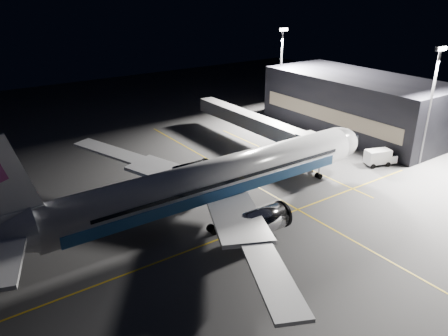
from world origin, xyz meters
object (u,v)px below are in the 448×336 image
jet_bridge (258,124)px  floodlight_mast_north (281,65)px  service_truck (380,157)px  safety_cone_c (173,177)px  safety_cone_a (227,192)px  safety_cone_b (187,183)px  airliner (210,181)px  baggage_tug (150,181)px  floodlight_mast_south (432,97)px

jet_bridge → floodlight_mast_north: floodlight_mast_north is taller
service_truck → safety_cone_c: bearing=171.5°
floodlight_mast_north → safety_cone_a: bearing=-141.7°
safety_cone_a → safety_cone_c: (-3.94, 10.00, -0.03)m
floodlight_mast_north → safety_cone_b: (-38.81, -21.48, -12.09)m
airliner → baggage_tug: bearing=102.0°
floodlight_mast_north → safety_cone_b: 45.98m
jet_bridge → safety_cone_c: size_ratio=66.07×
service_truck → baggage_tug: bearing=175.0°
airliner → floodlight_mast_south: floodlight_mast_south is taller
safety_cone_c → safety_cone_a: bearing=-68.5°
floodlight_mast_north → floodlight_mast_south: (0.00, -38.00, 0.00)m
baggage_tug → safety_cone_b: 5.92m
safety_cone_c → floodlight_mast_south: bearing=-26.9°
floodlight_mast_south → floodlight_mast_north: bearing=90.0°
airliner → jet_bridge: bearing=38.0°
safety_cone_a → safety_cone_c: size_ratio=1.12×
service_truck → safety_cone_b: bearing=176.2°
airliner → baggage_tug: size_ratio=22.55×
jet_bridge → safety_cone_a: 22.85m
floodlight_mast_north → floodlight_mast_south: size_ratio=1.00×
jet_bridge → safety_cone_c: bearing=-169.3°
airliner → baggage_tug: (-2.85, 13.44, -4.36)m
airliner → safety_cone_a: airliner is taller
floodlight_mast_south → safety_cone_b: bearing=156.9°
safety_cone_a → safety_cone_b: (-3.32, 6.51, -0.01)m
jet_bridge → floodlight_mast_north: (18.00, 13.93, 7.79)m
floodlight_mast_north → safety_cone_c: (-39.43, -17.99, -12.11)m
floodlight_mast_north → safety_cone_b: size_ratio=37.19×
safety_cone_c → airliner: bearing=-96.7°
jet_bridge → safety_cone_b: size_ratio=61.80×
service_truck → baggage_tug: 40.72m
baggage_tug → safety_cone_a: bearing=-59.3°
jet_bridge → safety_cone_b: (-20.81, -7.55, -4.30)m
floodlight_mast_north → service_truck: bearing=-100.5°
service_truck → jet_bridge: bearing=137.5°
jet_bridge → safety_cone_c: (-21.43, -4.06, -4.32)m
floodlight_mast_north → service_truck: 36.37m
service_truck → baggage_tug: (-37.60, 15.61, -0.76)m
safety_cone_a → safety_cone_c: bearing=111.5°
baggage_tug → safety_cone_c: bearing=-4.0°
jet_bridge → floodlight_mast_south: (18.00, -24.07, 7.79)m
safety_cone_b → airliner: bearing=-102.1°
airliner → safety_cone_b: 11.81m
safety_cone_b → safety_cone_c: 3.55m
floodlight_mast_south → safety_cone_b: floodlight_mast_south is taller
floodlight_mast_south → safety_cone_c: size_ratio=39.75×
jet_bridge → service_truck: 23.54m
floodlight_mast_north → baggage_tug: 49.06m
floodlight_mast_south → service_truck: (-6.32, 3.85, -10.81)m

